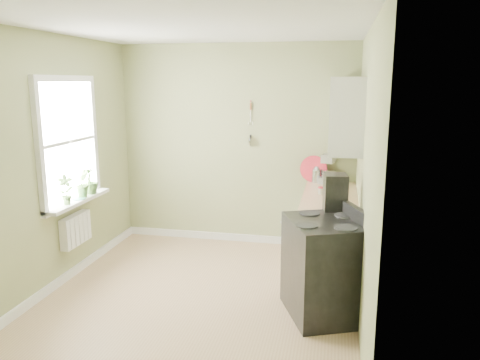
% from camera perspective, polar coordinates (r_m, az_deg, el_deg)
% --- Properties ---
extents(floor, '(3.20, 3.60, 0.02)m').
position_cam_1_polar(floor, '(5.06, -4.91, -14.05)').
color(floor, tan).
rests_on(floor, ground).
extents(ceiling, '(3.20, 3.60, 0.02)m').
position_cam_1_polar(ceiling, '(4.58, -5.54, 18.21)').
color(ceiling, white).
rests_on(ceiling, wall_back).
extents(wall_back, '(3.20, 0.02, 2.70)m').
position_cam_1_polar(wall_back, '(6.36, -0.44, 4.21)').
color(wall_back, '#9AA06D').
rests_on(wall_back, floor).
extents(wall_left, '(0.02, 3.60, 2.70)m').
position_cam_1_polar(wall_left, '(5.33, -22.02, 1.82)').
color(wall_left, '#9AA06D').
rests_on(wall_left, floor).
extents(wall_right, '(0.02, 3.60, 2.70)m').
position_cam_1_polar(wall_right, '(4.44, 15.08, 0.42)').
color(wall_right, '#9AA06D').
rests_on(wall_right, floor).
extents(base_cabinets, '(0.60, 1.60, 0.87)m').
position_cam_1_polar(base_cabinets, '(5.64, 10.88, -6.59)').
color(base_cabinets, silver).
rests_on(base_cabinets, floor).
extents(countertop, '(0.64, 1.60, 0.04)m').
position_cam_1_polar(countertop, '(5.51, 10.97, -2.09)').
color(countertop, tan).
rests_on(countertop, base_cabinets).
extents(upper_cabinets, '(0.35, 1.40, 0.80)m').
position_cam_1_polar(upper_cabinets, '(5.46, 12.81, 7.92)').
color(upper_cabinets, silver).
rests_on(upper_cabinets, wall_right).
extents(window, '(0.06, 1.14, 1.44)m').
position_cam_1_polar(window, '(5.53, -20.24, 4.40)').
color(window, white).
rests_on(window, wall_left).
extents(window_sill, '(0.18, 1.14, 0.04)m').
position_cam_1_polar(window_sill, '(5.61, -19.11, -2.39)').
color(window_sill, white).
rests_on(window_sill, wall_left).
extents(radiator, '(0.12, 0.50, 0.35)m').
position_cam_1_polar(radiator, '(5.68, -19.41, -5.72)').
color(radiator, white).
rests_on(radiator, wall_left).
extents(wall_utensils, '(0.02, 0.14, 0.58)m').
position_cam_1_polar(wall_utensils, '(6.27, 1.29, 6.07)').
color(wall_utensils, tan).
rests_on(wall_utensils, wall_back).
extents(stove, '(0.93, 0.96, 1.06)m').
position_cam_1_polar(stove, '(4.59, 10.33, -10.41)').
color(stove, black).
rests_on(stove, floor).
extents(stand_mixer, '(0.28, 0.38, 0.42)m').
position_cam_1_polar(stand_mixer, '(6.19, 10.81, 1.33)').
color(stand_mixer, '#B2B2B7').
rests_on(stand_mixer, countertop).
extents(kettle, '(0.21, 0.12, 0.21)m').
position_cam_1_polar(kettle, '(6.19, 9.29, 0.70)').
color(kettle, silver).
rests_on(kettle, countertop).
extents(coffee_maker, '(0.26, 0.27, 0.39)m').
position_cam_1_polar(coffee_maker, '(4.78, 11.49, -1.73)').
color(coffee_maker, black).
rests_on(coffee_maker, countertop).
extents(red_tray, '(0.35, 0.07, 0.35)m').
position_cam_1_polar(red_tray, '(6.18, 8.94, 1.35)').
color(red_tray, red).
rests_on(red_tray, countertop).
extents(jar, '(0.08, 0.08, 0.08)m').
position_cam_1_polar(jar, '(5.56, 9.88, -1.26)').
color(jar, '#B2AB8F').
rests_on(jar, countertop).
extents(plant_a, '(0.21, 0.21, 0.33)m').
position_cam_1_polar(plant_a, '(5.36, -20.51, -1.10)').
color(plant_a, '#496F34').
rests_on(plant_a, window_sill).
extents(plant_b, '(0.20, 0.22, 0.32)m').
position_cam_1_polar(plant_b, '(5.64, -18.69, -0.38)').
color(plant_b, '#496F34').
rests_on(plant_b, window_sill).
extents(plant_c, '(0.20, 0.20, 0.32)m').
position_cam_1_polar(plant_c, '(5.79, -17.82, -0.04)').
color(plant_c, '#496F34').
rests_on(plant_c, window_sill).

